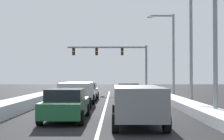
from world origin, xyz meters
TOP-DOWN VIEW (x-y plane):
  - ground_plane at (0.00, 13.42)m, footprint 120.00×120.00m
  - lane_stripe_between_right_lane_and_center_lane at (-0.00, 16.78)m, footprint 0.14×36.91m
  - snow_bank_right_shoulder at (5.30, 16.78)m, footprint 1.36×36.91m
  - snow_bank_left_shoulder at (-5.30, 16.78)m, footprint 1.46×36.91m
  - suv_gray_right_lane_nearest at (1.59, 5.97)m, footprint 2.16×4.90m
  - sedan_charcoal_right_lane_second at (1.88, 12.05)m, footprint 2.00×4.50m
  - sedan_tan_right_lane_third at (1.78, 18.67)m, footprint 2.00×4.50m
  - sedan_green_center_lane_nearest at (-1.70, 7.49)m, footprint 2.00×4.50m
  - suv_silver_center_lane_second at (-1.93, 14.11)m, footprint 2.16×4.90m
  - sedan_white_center_lane_third at (-1.83, 19.98)m, footprint 2.00×4.50m
  - traffic_light_gantry at (1.18, 33.54)m, footprint 10.60×0.47m
  - street_lamp_right_near at (5.35, 8.39)m, footprint 2.66×0.36m
  - street_lamp_right_mid at (5.85, 15.10)m, footprint 2.66×0.36m
  - street_lamp_right_far at (5.86, 21.81)m, footprint 2.66×0.36m

SIDE VIEW (x-z plane):
  - ground_plane at x=0.00m, z-range 0.00..0.00m
  - lane_stripe_between_right_lane_and_center_lane at x=0.00m, z-range 0.00..0.01m
  - snow_bank_right_shoulder at x=5.30m, z-range 0.00..0.47m
  - snow_bank_left_shoulder at x=-5.30m, z-range 0.00..0.70m
  - sedan_charcoal_right_lane_second at x=1.88m, z-range 0.01..1.52m
  - sedan_tan_right_lane_third at x=1.78m, z-range 0.01..1.52m
  - sedan_green_center_lane_nearest at x=-1.70m, z-range 0.01..1.52m
  - sedan_white_center_lane_third at x=-1.83m, z-range 0.01..1.52m
  - suv_gray_right_lane_nearest at x=1.59m, z-range 0.18..1.85m
  - suv_silver_center_lane_second at x=-1.93m, z-range 0.18..1.85m
  - street_lamp_right_near at x=5.35m, z-range 0.79..8.48m
  - traffic_light_gantry at x=1.18m, z-range 1.62..7.82m
  - street_lamp_right_far at x=5.86m, z-range 0.80..8.79m
  - street_lamp_right_mid at x=5.85m, z-range 0.82..9.50m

